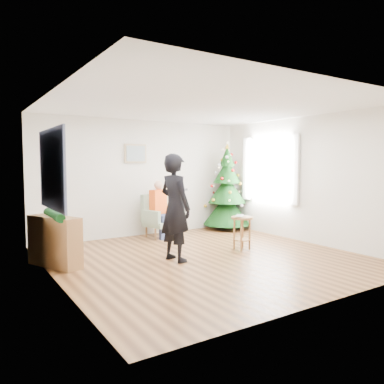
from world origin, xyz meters
TOP-DOWN VIEW (x-y plane):
  - floor at (0.00, 0.00)m, footprint 5.00×5.00m
  - ceiling at (0.00, 0.00)m, footprint 5.00×5.00m
  - wall_back at (0.00, 2.50)m, footprint 5.00×0.00m
  - wall_front at (0.00, -2.50)m, footprint 5.00×0.00m
  - wall_left at (-2.50, 0.00)m, footprint 0.00×5.00m
  - wall_right at (2.50, 0.00)m, footprint 0.00×5.00m
  - window_panel at (2.47, 1.00)m, footprint 0.04×1.30m
  - curtains at (2.44, 1.00)m, footprint 0.05×1.75m
  - christmas_tree at (2.09, 2.10)m, footprint 1.17×1.17m
  - stool at (0.94, 0.15)m, footprint 0.42×0.42m
  - laptop at (0.94, 0.15)m, footprint 0.40×0.40m
  - armchair at (0.16, 2.06)m, footprint 0.79×0.77m
  - seated_person at (0.18, 2.01)m, footprint 0.45×0.59m
  - standing_man at (-0.55, 0.12)m, footprint 0.54×0.72m
  - game_controller at (-0.35, 0.09)m, footprint 0.06×0.13m
  - console at (-2.33, 0.84)m, footprint 0.68×1.04m
  - garland at (-2.33, 0.84)m, footprint 0.14×0.90m
  - tapestry at (-2.46, 0.30)m, footprint 0.03×1.50m
  - framed_picture at (-0.20, 2.46)m, footprint 0.52×0.05m

SIDE VIEW (x-z plane):
  - floor at x=0.00m, z-range 0.00..0.00m
  - stool at x=0.94m, z-range 0.01..0.63m
  - armchair at x=0.16m, z-range -0.13..0.82m
  - console at x=-2.33m, z-range 0.00..0.80m
  - seated_person at x=0.18m, z-range 0.01..1.26m
  - laptop at x=0.94m, z-range 0.62..0.65m
  - garland at x=-2.33m, z-range 0.75..0.89m
  - standing_man at x=-0.55m, z-range 0.00..1.80m
  - christmas_tree at x=2.09m, z-range -0.11..2.01m
  - game_controller at x=-0.35m, z-range 1.18..1.21m
  - wall_back at x=0.00m, z-range -1.20..3.80m
  - wall_front at x=0.00m, z-range -1.20..3.80m
  - wall_left at x=-2.50m, z-range -1.20..3.80m
  - wall_right at x=2.50m, z-range -1.20..3.80m
  - window_panel at x=2.47m, z-range 0.80..2.20m
  - curtains at x=2.44m, z-range 0.75..2.25m
  - tapestry at x=-2.46m, z-range 0.98..2.12m
  - framed_picture at x=-0.20m, z-range 1.64..2.06m
  - ceiling at x=0.00m, z-range 2.60..2.60m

